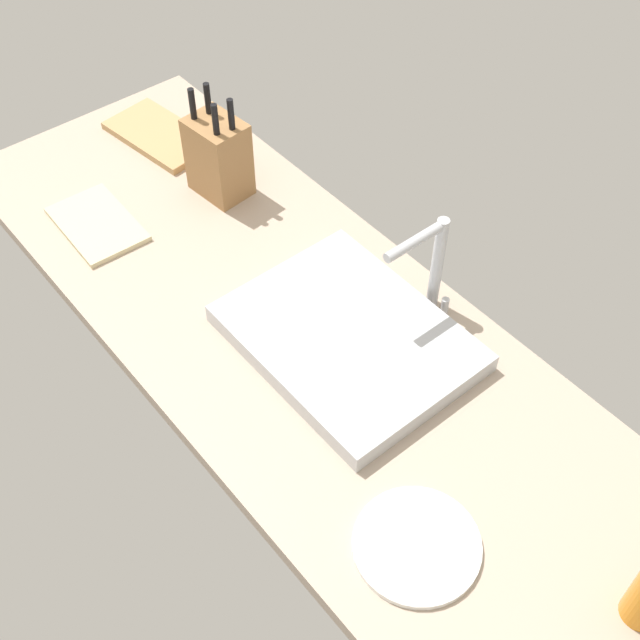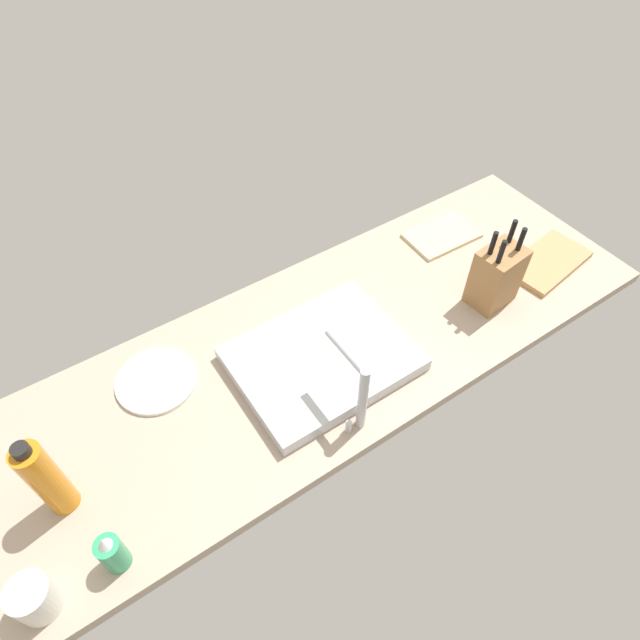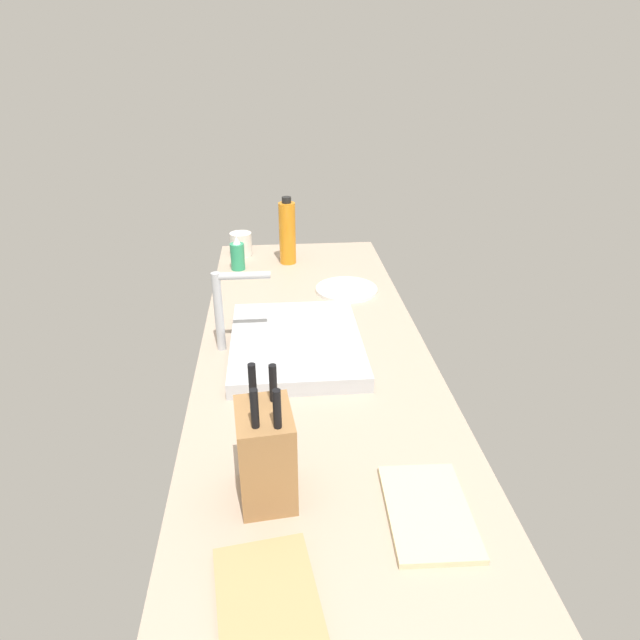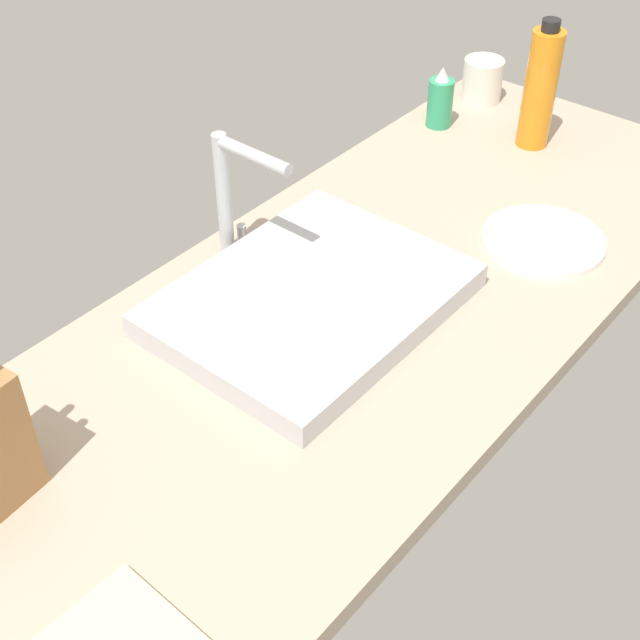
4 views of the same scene
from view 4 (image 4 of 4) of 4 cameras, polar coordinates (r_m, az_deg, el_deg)
name	(u,v)px [view 4 (image 4 of 4)]	position (r cm, az deg, el deg)	size (l,w,h in cm)	color
countertop_slab	(314,349)	(133.54, -0.37, -1.88)	(191.08, 62.74, 3.50)	tan
sink_basin	(311,300)	(136.47, -0.56, 1.31)	(45.41, 35.24, 4.11)	#B7BABF
faucet	(233,188)	(141.62, -5.65, 8.49)	(5.50, 15.37, 22.48)	#B7BABF
soap_bottle	(440,101)	(187.56, 7.76, 13.83)	(5.26, 5.26, 12.69)	#2D9966
water_bottle	(540,88)	(181.03, 14.01, 14.31)	(6.28, 6.28, 25.48)	orange
dinner_plate	(543,240)	(156.48, 14.21, 5.00)	(20.93, 20.93, 1.20)	white
coffee_mug	(482,80)	(199.82, 10.43, 14.97)	(8.53, 8.53, 9.08)	silver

